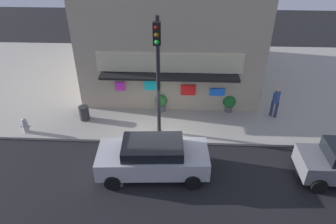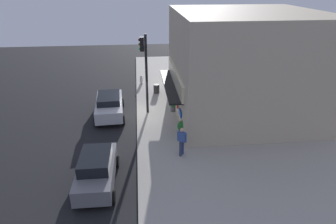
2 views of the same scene
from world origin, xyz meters
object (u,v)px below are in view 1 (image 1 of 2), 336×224
(trash_can, at_px, (84,113))
(pedestrian, at_px, (276,101))
(potted_plant_by_window, at_px, (161,102))
(parked_car_silver, at_px, (153,157))
(potted_plant_by_doorway, at_px, (229,102))
(traffic_light, at_px, (158,65))
(fire_hydrant, at_px, (25,125))

(trash_can, bearing_deg, pedestrian, 4.28)
(trash_can, relative_size, potted_plant_by_window, 0.79)
(parked_car_silver, bearing_deg, potted_plant_by_doorway, 52.65)
(traffic_light, relative_size, potted_plant_by_window, 5.92)
(trash_can, bearing_deg, potted_plant_by_window, 14.21)
(traffic_light, bearing_deg, fire_hydrant, -177.96)
(traffic_light, relative_size, pedestrian, 3.36)
(fire_hydrant, height_order, potted_plant_by_window, potted_plant_by_window)
(potted_plant_by_doorway, height_order, parked_car_silver, parked_car_silver)
(fire_hydrant, relative_size, pedestrian, 0.47)
(potted_plant_by_doorway, xyz_separation_m, parked_car_silver, (-3.73, -4.88, 0.16))
(pedestrian, distance_m, potted_plant_by_window, 6.04)
(trash_can, distance_m, parked_car_silver, 5.44)
(trash_can, relative_size, potted_plant_by_doorway, 0.79)
(potted_plant_by_doorway, bearing_deg, potted_plant_by_window, -177.56)
(pedestrian, bearing_deg, parked_car_silver, -143.58)
(potted_plant_by_window, bearing_deg, pedestrian, -2.48)
(pedestrian, height_order, potted_plant_by_doorway, pedestrian)
(fire_hydrant, xyz_separation_m, pedestrian, (12.60, 2.01, 0.57))
(fire_hydrant, distance_m, potted_plant_by_doorway, 10.56)
(trash_can, bearing_deg, fire_hydrant, -154.03)
(potted_plant_by_doorway, relative_size, potted_plant_by_window, 0.99)
(traffic_light, distance_m, potted_plant_by_doorway, 5.29)
(traffic_light, relative_size, trash_can, 7.53)
(potted_plant_by_doorway, bearing_deg, pedestrian, -10.19)
(traffic_light, relative_size, potted_plant_by_doorway, 5.96)
(pedestrian, distance_m, parked_car_silver, 7.53)
(traffic_light, distance_m, parked_car_silver, 3.99)
(traffic_light, distance_m, pedestrian, 6.82)
(pedestrian, bearing_deg, potted_plant_by_doorway, 169.81)
(traffic_light, bearing_deg, pedestrian, 16.48)
(potted_plant_by_window, bearing_deg, fire_hydrant, -160.95)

